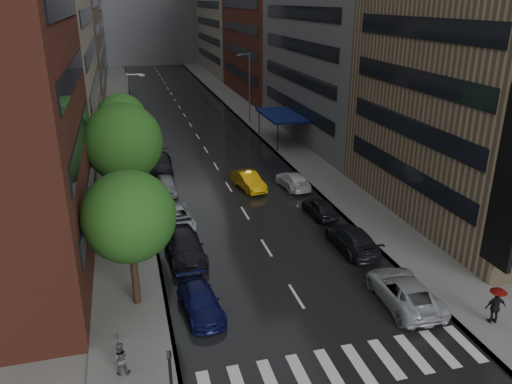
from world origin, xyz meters
TOP-DOWN VIEW (x-y plane):
  - ground at (0.00, 0.00)m, footprint 220.00×220.00m
  - road at (0.00, 50.00)m, footprint 14.00×140.00m
  - sidewalk_left at (-9.00, 50.00)m, footprint 4.00×140.00m
  - sidewalk_right at (9.00, 50.00)m, footprint 4.00×140.00m
  - crosswalk at (0.20, -2.00)m, footprint 13.15×2.80m
  - buildings_right at (15.00, 56.70)m, footprint 8.05×109.10m
  - tree_near at (-8.60, 5.49)m, footprint 4.79×4.79m
  - tree_mid at (-8.60, 16.85)m, footprint 5.56×5.56m
  - tree_far at (-8.60, 29.37)m, footprint 4.63×4.63m
  - taxi at (1.59, 21.10)m, footprint 2.34×4.73m
  - parked_cars_left at (-5.40, 16.18)m, footprint 2.65×29.20m
  - parked_cars_right at (5.40, 9.26)m, footprint 2.86×23.78m
  - ped_black_umbrella at (-9.52, 0.02)m, footprint 0.96×0.98m
  - ped_red_umbrella at (8.78, -1.06)m, footprint 1.12×0.82m
  - traffic_light at (-7.60, -3.41)m, footprint 0.18×0.15m
  - street_lamp_left at (-7.72, 30.00)m, footprint 1.74×0.22m
  - street_lamp_right at (7.72, 45.00)m, footprint 1.74×0.22m
  - awning at (8.98, 35.00)m, footprint 4.00×8.00m

SIDE VIEW (x-z plane):
  - ground at x=0.00m, z-range 0.00..0.00m
  - road at x=0.00m, z-range 0.00..0.01m
  - crosswalk at x=0.20m, z-range 0.01..0.02m
  - sidewalk_left at x=-9.00m, z-range 0.00..0.15m
  - sidewalk_right at x=9.00m, z-range 0.00..0.15m
  - parked_cars_left at x=-5.40m, z-range -0.06..1.53m
  - parked_cars_right at x=5.40m, z-range -0.03..1.51m
  - taxi at x=1.59m, z-range 0.00..1.49m
  - ped_red_umbrella at x=8.78m, z-range 0.32..2.33m
  - ped_black_umbrella at x=-9.52m, z-range 0.35..2.44m
  - traffic_light at x=-7.60m, z-range 0.50..3.95m
  - awning at x=8.98m, z-range 1.57..4.70m
  - street_lamp_left at x=-7.72m, z-range 0.39..9.39m
  - street_lamp_right at x=7.72m, z-range 0.39..9.39m
  - tree_far at x=-8.60m, z-range 1.35..8.73m
  - tree_near at x=-8.60m, z-range 1.40..9.03m
  - tree_mid at x=-8.60m, z-range 1.63..10.50m
  - buildings_right at x=15.00m, z-range -2.97..33.03m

